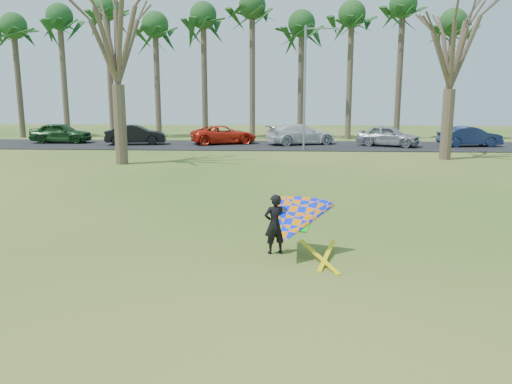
# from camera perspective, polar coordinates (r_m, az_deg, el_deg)

# --- Properties ---
(ground) EXTENTS (100.00, 100.00, 0.00)m
(ground) POSITION_cam_1_polar(r_m,az_deg,el_deg) (11.85, -0.57, -7.10)
(ground) COLOR #1D5011
(ground) RESTS_ON ground
(parking_strip) EXTENTS (46.00, 7.00, 0.06)m
(parking_strip) POSITION_cam_1_polar(r_m,az_deg,el_deg) (36.43, 2.12, 5.33)
(parking_strip) COLOR black
(parking_strip) RESTS_ON ground
(palm_0) EXTENTS (4.84, 4.84, 10.84)m
(palm_0) POSITION_cam_1_polar(r_m,az_deg,el_deg) (48.29, -25.97, 16.55)
(palm_0) COLOR #453629
(palm_0) RESTS_ON ground
(palm_1) EXTENTS (4.84, 4.84, 11.54)m
(palm_1) POSITION_cam_1_polar(r_m,az_deg,el_deg) (46.62, -21.53, 17.96)
(palm_1) COLOR #4A3C2C
(palm_1) RESTS_ON ground
(palm_2) EXTENTS (4.84, 4.84, 12.24)m
(palm_2) POSITION_cam_1_polar(r_m,az_deg,el_deg) (45.26, -16.72, 19.35)
(palm_2) COLOR #4B392D
(palm_2) RESTS_ON ground
(palm_3) EXTENTS (4.84, 4.84, 10.84)m
(palm_3) POSITION_cam_1_polar(r_m,az_deg,el_deg) (43.92, -11.45, 18.06)
(palm_3) COLOR #4A392C
(palm_3) RESTS_ON ground
(palm_4) EXTENTS (4.84, 4.84, 11.54)m
(palm_4) POSITION_cam_1_polar(r_m,az_deg,el_deg) (43.21, -6.05, 19.24)
(palm_4) COLOR #47382B
(palm_4) RESTS_ON ground
(palm_5) EXTENTS (4.84, 4.84, 12.24)m
(palm_5) POSITION_cam_1_polar(r_m,az_deg,el_deg) (42.87, -0.44, 20.28)
(palm_5) COLOR brown
(palm_5) RESTS_ON ground
(palm_6) EXTENTS (4.84, 4.84, 10.84)m
(palm_6) POSITION_cam_1_polar(r_m,az_deg,el_deg) (42.60, 5.24, 18.45)
(palm_6) COLOR #46362A
(palm_6) RESTS_ON ground
(palm_7) EXTENTS (4.84, 4.84, 11.54)m
(palm_7) POSITION_cam_1_polar(r_m,az_deg,el_deg) (42.99, 10.90, 19.15)
(palm_7) COLOR #4D402E
(palm_7) RESTS_ON ground
(palm_8) EXTENTS (4.84, 4.84, 12.24)m
(palm_8) POSITION_cam_1_polar(r_m,az_deg,el_deg) (43.76, 16.46, 19.66)
(palm_8) COLOR #49392C
(palm_8) RESTS_ON ground
(palm_9) EXTENTS (4.84, 4.84, 10.84)m
(palm_9) POSITION_cam_1_polar(r_m,az_deg,el_deg) (44.59, 21.61, 17.42)
(palm_9) COLOR #4B3F2D
(palm_9) RESTS_ON ground
(bare_tree_left) EXTENTS (6.60, 6.60, 9.70)m
(bare_tree_left) POSITION_cam_1_polar(r_m,az_deg,el_deg) (27.85, -15.78, 17.35)
(bare_tree_left) COLOR #4E3C2E
(bare_tree_left) RESTS_ON ground
(bare_tree_right) EXTENTS (6.27, 6.27, 9.21)m
(bare_tree_right) POSITION_cam_1_polar(r_m,az_deg,el_deg) (30.79, 21.61, 15.71)
(bare_tree_right) COLOR brown
(bare_tree_right) RESTS_ON ground
(streetlight) EXTENTS (2.28, 0.18, 8.00)m
(streetlight) POSITION_cam_1_polar(r_m,az_deg,el_deg) (33.27, 5.87, 12.38)
(streetlight) COLOR gray
(streetlight) RESTS_ON ground
(car_0) EXTENTS (4.50, 1.90, 1.52)m
(car_0) POSITION_cam_1_polar(r_m,az_deg,el_deg) (40.88, -21.39, 6.32)
(car_0) COLOR #183C19
(car_0) RESTS_ON parking_strip
(car_1) EXTENTS (4.51, 2.20, 1.42)m
(car_1) POSITION_cam_1_polar(r_m,az_deg,el_deg) (37.83, -13.57, 6.38)
(car_1) COLOR black
(car_1) RESTS_ON parking_strip
(car_2) EXTENTS (5.33, 3.86, 1.35)m
(car_2) POSITION_cam_1_polar(r_m,az_deg,el_deg) (37.40, -3.69, 6.55)
(car_2) COLOR red
(car_2) RESTS_ON parking_strip
(car_3) EXTENTS (5.53, 3.76, 1.49)m
(car_3) POSITION_cam_1_polar(r_m,az_deg,el_deg) (37.05, 5.16, 6.59)
(car_3) COLOR silver
(car_3) RESTS_ON parking_strip
(car_4) EXTENTS (4.66, 3.35, 1.47)m
(car_4) POSITION_cam_1_polar(r_m,az_deg,el_deg) (36.83, 14.89, 6.23)
(car_4) COLOR gray
(car_4) RESTS_ON parking_strip
(car_5) EXTENTS (4.43, 2.05, 1.41)m
(car_5) POSITION_cam_1_polar(r_m,az_deg,el_deg) (38.53, 23.22, 5.86)
(car_5) COLOR #172347
(car_5) RESTS_ON parking_strip
(kite_flyer) EXTENTS (2.13, 2.39, 2.02)m
(kite_flyer) POSITION_cam_1_polar(r_m,az_deg,el_deg) (11.47, 4.25, -3.39)
(kite_flyer) COLOR black
(kite_flyer) RESTS_ON ground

